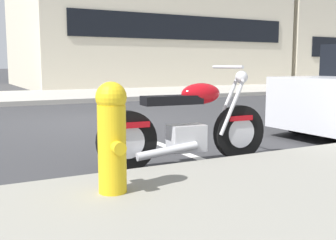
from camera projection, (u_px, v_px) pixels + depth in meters
ground_plane at (101, 122)px, 8.21m from camera, size 260.00×260.00×0.00m
sidewalk_far_curb at (298, 88)px, 19.58m from camera, size 120.00×5.00×0.14m
parking_stall_stripe at (193, 156)px, 5.12m from camera, size 0.12×2.20×0.01m
parked_motorcycle at (188, 127)px, 4.66m from camera, size 2.07×0.62×1.12m
fire_hydrant at (112, 134)px, 3.17m from camera, size 0.24×0.36×0.87m
townhouse_mid_block at (309, 14)px, 30.21m from camera, size 13.60×11.65×9.74m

